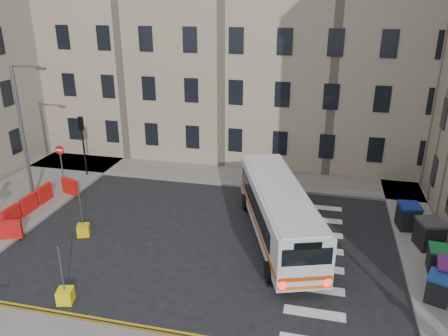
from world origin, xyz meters
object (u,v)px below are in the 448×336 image
at_px(streetlamp, 23,133).
at_px(wheelie_bin_d, 429,234).
at_px(bus, 278,210).
at_px(wheelie_bin_a, 439,288).
at_px(bollard_yellow, 84,230).
at_px(wheelie_bin_e, 408,216).
at_px(wheelie_bin_c, 439,259).
at_px(bollard_chevron, 65,296).

xyz_separation_m(streetlamp, wheelie_bin_d, (22.19, -0.33, -3.48)).
xyz_separation_m(bus, wheelie_bin_a, (6.89, -3.72, -0.88)).
bearing_deg(streetlamp, bollard_yellow, -30.30).
height_order(streetlamp, wheelie_bin_a, streetlamp).
xyz_separation_m(bus, bollard_yellow, (-9.83, -2.04, -1.31)).
height_order(wheelie_bin_e, bollard_yellow, wheelie_bin_e).
relative_size(wheelie_bin_a, wheelie_bin_e, 0.96).
height_order(wheelie_bin_c, wheelie_bin_e, wheelie_bin_e).
distance_m(wheelie_bin_e, bollard_yellow, 17.06).
bearing_deg(bollard_chevron, bollard_yellow, 112.57).
relative_size(streetlamp, bollard_chevron, 13.57).
bearing_deg(wheelie_bin_c, bollard_chevron, -155.95).
xyz_separation_m(wheelie_bin_a, wheelie_bin_d, (0.43, 4.30, 0.14)).
xyz_separation_m(bus, bollard_chevron, (-7.73, -7.10, -1.31)).
bearing_deg(wheelie_bin_e, bus, -168.02).
distance_m(bus, wheelie_bin_a, 7.88).
bearing_deg(wheelie_bin_e, wheelie_bin_d, -77.45).
distance_m(wheelie_bin_a, bollard_chevron, 15.01).
bearing_deg(wheelie_bin_d, bollard_yellow, 174.14).
height_order(bus, bollard_yellow, bus).
distance_m(streetlamp, bollard_chevron, 11.46).
bearing_deg(wheelie_bin_a, bollard_yellow, -164.97).
bearing_deg(bollard_yellow, wheelie_bin_e, 15.13).
xyz_separation_m(wheelie_bin_a, wheelie_bin_c, (0.46, 2.21, 0.01)).
xyz_separation_m(wheelie_bin_e, bollard_chevron, (-14.36, -9.50, -0.52)).
bearing_deg(streetlamp, wheelie_bin_c, -6.21).
bearing_deg(bollard_chevron, wheelie_bin_d, 27.02).
relative_size(wheelie_bin_d, bollard_chevron, 2.53).
relative_size(bus, bollard_chevron, 17.31).
xyz_separation_m(wheelie_bin_e, bollard_yellow, (-16.46, -4.45, -0.52)).
distance_m(streetlamp, wheelie_bin_d, 22.46).
relative_size(streetlamp, bus, 0.78).
relative_size(bus, wheelie_bin_d, 6.85).
bearing_deg(bollard_chevron, wheelie_bin_e, 33.51).
xyz_separation_m(wheelie_bin_d, bollard_yellow, (-17.14, -2.62, -0.56)).
bearing_deg(wheelie_bin_e, bollard_chevron, -154.47).
height_order(wheelie_bin_c, wheelie_bin_d, wheelie_bin_d).
distance_m(wheelie_bin_d, bollard_yellow, 17.35).
bearing_deg(bollard_yellow, wheelie_bin_d, 8.68).
xyz_separation_m(bus, wheelie_bin_c, (7.35, -1.51, -0.87)).
bearing_deg(wheelie_bin_c, streetlamp, 177.52).
height_order(bus, wheelie_bin_c, bus).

